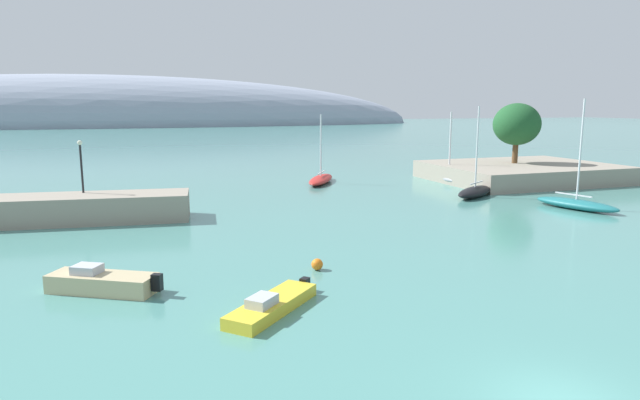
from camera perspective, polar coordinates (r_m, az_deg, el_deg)
shore_outcrop at (r=66.95m, az=20.26°, el=2.74°), size 19.62×15.33×1.93m
tree_clump_shore at (r=67.11m, az=19.83°, el=7.42°), size 5.32×5.32×6.87m
breakwater_rocks at (r=45.46m, az=-29.94°, el=-1.02°), size 26.04×7.23×2.02m
distant_ridge at (r=248.44m, az=-22.35°, el=7.15°), size 286.65×58.46×42.21m
sailboat_grey_near_shore at (r=63.88m, az=13.28°, el=2.41°), size 4.74×7.99×7.83m
sailboat_teal_mid_mooring at (r=50.26m, az=25.15°, el=-0.31°), size 3.81×7.44×9.08m
sailboat_red_outer_mooring at (r=60.74m, az=0.09°, el=2.20°), size 5.92×8.04×7.56m
sailboat_black_end_of_line at (r=53.58m, az=15.85°, el=0.89°), size 6.42×5.09×8.48m
motorboat_sand_foreground at (r=27.47m, az=-21.73°, el=-7.97°), size 5.21×3.90×1.26m
motorboat_yellow_alongside_breakwater at (r=23.39m, az=-5.03°, el=-10.82°), size 4.79×4.72×0.92m
mooring_buoy_orange at (r=28.89m, az=-0.30°, el=-6.73°), size 0.62×0.62×0.62m
harbor_lamp_post at (r=44.77m, az=-23.65°, el=3.82°), size 0.36×0.36×3.96m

